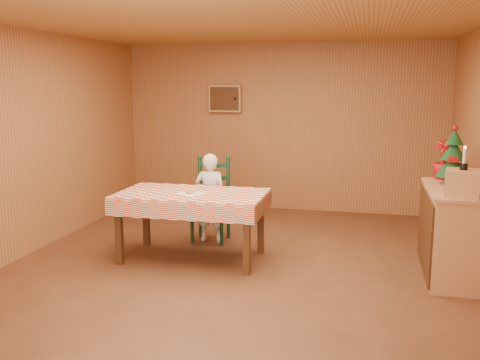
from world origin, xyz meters
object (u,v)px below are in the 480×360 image
(dining_table, at_px, (192,200))
(seated_child, at_px, (210,198))
(crate, at_px, (463,183))
(christmas_tree, at_px, (453,158))
(ladder_chair, at_px, (212,201))
(storage_bin, at_px, (463,271))
(shelf_unit, at_px, (451,232))

(dining_table, relative_size, seated_child, 1.47)
(crate, xyz_separation_m, christmas_tree, (-0.00, 0.65, 0.16))
(seated_child, height_order, christmas_tree, christmas_tree)
(ladder_chair, xyz_separation_m, crate, (2.78, -1.10, 0.55))
(christmas_tree, bearing_deg, dining_table, -173.12)
(ladder_chair, relative_size, crate, 3.60)
(crate, xyz_separation_m, storage_bin, (0.07, 0.02, -0.87))
(shelf_unit, relative_size, crate, 4.13)
(ladder_chair, distance_m, christmas_tree, 2.90)
(storage_bin, bearing_deg, seated_child, 160.22)
(storage_bin, bearing_deg, christmas_tree, 96.24)
(storage_bin, bearing_deg, crate, -164.09)
(ladder_chair, xyz_separation_m, storage_bin, (2.85, -1.08, -0.32))
(seated_child, xyz_separation_m, crate, (2.78, -1.04, 0.49))
(ladder_chair, relative_size, christmas_tree, 1.74)
(dining_table, relative_size, shelf_unit, 1.34)
(shelf_unit, relative_size, christmas_tree, 2.00)
(crate, distance_m, christmas_tree, 0.67)
(christmas_tree, distance_m, storage_bin, 1.20)
(dining_table, height_order, storage_bin, dining_table)
(shelf_unit, xyz_separation_m, christmas_tree, (0.01, 0.25, 0.74))
(dining_table, xyz_separation_m, christmas_tree, (2.78, 0.34, 0.52))
(dining_table, xyz_separation_m, crate, (2.78, -0.31, 0.37))
(crate, relative_size, christmas_tree, 0.48)
(shelf_unit, relative_size, storage_bin, 3.33)
(dining_table, distance_m, crate, 2.82)
(crate, height_order, christmas_tree, christmas_tree)
(seated_child, distance_m, christmas_tree, 2.88)
(dining_table, relative_size, christmas_tree, 2.67)
(ladder_chair, distance_m, shelf_unit, 2.86)
(ladder_chair, xyz_separation_m, christmas_tree, (2.78, -0.45, 0.71))
(christmas_tree, bearing_deg, shelf_unit, -91.98)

